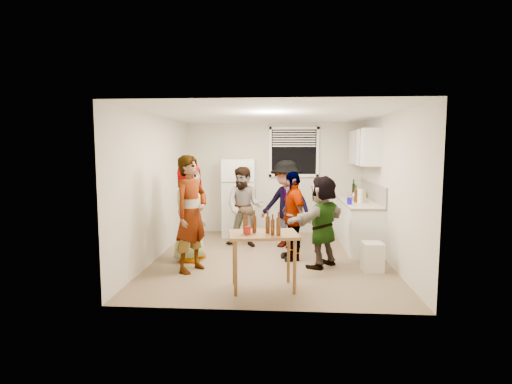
# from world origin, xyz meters

# --- Properties ---
(room) EXTENTS (4.00, 4.50, 2.50)m
(room) POSITION_xyz_m (0.00, 0.00, 0.00)
(room) COLOR beige
(room) RESTS_ON ground
(window) EXTENTS (1.12, 0.10, 1.06)m
(window) POSITION_xyz_m (0.45, 2.21, 1.85)
(window) COLOR white
(window) RESTS_ON room
(refrigerator) EXTENTS (0.70, 0.70, 1.70)m
(refrigerator) POSITION_xyz_m (-0.75, 1.88, 0.85)
(refrigerator) COLOR white
(refrigerator) RESTS_ON ground
(counter_lower) EXTENTS (0.60, 2.20, 0.86)m
(counter_lower) POSITION_xyz_m (1.70, 1.15, 0.43)
(counter_lower) COLOR white
(counter_lower) RESTS_ON ground
(countertop) EXTENTS (0.64, 2.22, 0.04)m
(countertop) POSITION_xyz_m (1.70, 1.15, 0.88)
(countertop) COLOR beige
(countertop) RESTS_ON counter_lower
(backsplash) EXTENTS (0.03, 2.20, 0.36)m
(backsplash) POSITION_xyz_m (1.99, 1.15, 1.08)
(backsplash) COLOR beige
(backsplash) RESTS_ON countertop
(upper_cabinets) EXTENTS (0.34, 1.60, 0.70)m
(upper_cabinets) POSITION_xyz_m (1.83, 1.35, 1.95)
(upper_cabinets) COLOR white
(upper_cabinets) RESTS_ON room
(kettle) EXTENTS (0.28, 0.24, 0.21)m
(kettle) POSITION_xyz_m (1.65, 1.07, 0.90)
(kettle) COLOR silver
(kettle) RESTS_ON countertop
(paper_towel) EXTENTS (0.12, 0.12, 0.26)m
(paper_towel) POSITION_xyz_m (1.68, 0.85, 0.90)
(paper_towel) COLOR white
(paper_towel) RESTS_ON countertop
(wine_bottle) EXTENTS (0.07, 0.07, 0.27)m
(wine_bottle) POSITION_xyz_m (1.75, 1.95, 0.90)
(wine_bottle) COLOR black
(wine_bottle) RESTS_ON countertop
(beer_bottle_counter) EXTENTS (0.06, 0.06, 0.25)m
(beer_bottle_counter) POSITION_xyz_m (1.60, 0.84, 0.90)
(beer_bottle_counter) COLOR #47230C
(beer_bottle_counter) RESTS_ON countertop
(blue_cup) EXTENTS (0.10, 0.10, 0.13)m
(blue_cup) POSITION_xyz_m (1.44, 0.56, 0.90)
(blue_cup) COLOR #1807CC
(blue_cup) RESTS_ON countertop
(picture_frame) EXTENTS (0.02, 0.18, 0.15)m
(picture_frame) POSITION_xyz_m (1.92, 1.60, 0.97)
(picture_frame) COLOR tan
(picture_frame) RESTS_ON countertop
(trash_bin) EXTENTS (0.32, 0.32, 0.45)m
(trash_bin) POSITION_xyz_m (1.63, -0.58, 0.25)
(trash_bin) COLOR silver
(trash_bin) RESTS_ON ground
(serving_table) EXTENTS (1.01, 0.76, 0.78)m
(serving_table) POSITION_xyz_m (-0.05, -1.51, 0.00)
(serving_table) COLOR brown
(serving_table) RESTS_ON ground
(beer_bottle_table) EXTENTS (0.05, 0.05, 0.21)m
(beer_bottle_table) POSITION_xyz_m (0.08, -1.62, 0.78)
(beer_bottle_table) COLOR #47230C
(beer_bottle_table) RESTS_ON serving_table
(red_cup) EXTENTS (0.08, 0.08, 0.11)m
(red_cup) POSITION_xyz_m (-0.26, -1.60, 0.78)
(red_cup) COLOR #A31610
(red_cup) RESTS_ON serving_table
(guest_grey) EXTENTS (1.81, 1.12, 0.53)m
(guest_grey) POSITION_xyz_m (-1.39, -0.16, 0.00)
(guest_grey) COLOR gray
(guest_grey) RESTS_ON ground
(guest_stripe) EXTENTS (1.93, 1.42, 0.44)m
(guest_stripe) POSITION_xyz_m (-1.22, -0.76, 0.00)
(guest_stripe) COLOR #141933
(guest_stripe) RESTS_ON ground
(guest_back_left) EXTENTS (1.06, 1.69, 0.60)m
(guest_back_left) POSITION_xyz_m (-0.54, 0.87, 0.00)
(guest_back_left) COLOR #523624
(guest_back_left) RESTS_ON ground
(guest_back_right) EXTENTS (1.82, 2.03, 0.63)m
(guest_back_right) POSITION_xyz_m (0.28, 0.86, 0.00)
(guest_back_right) COLOR #3B3B40
(guest_back_right) RESTS_ON ground
(guest_black) EXTENTS (1.74, 1.34, 0.38)m
(guest_black) POSITION_xyz_m (0.38, 0.01, 0.00)
(guest_black) COLOR black
(guest_black) RESTS_ON ground
(guest_orange) EXTENTS (2.04, 2.03, 0.44)m
(guest_orange) POSITION_xyz_m (0.86, -0.39, 0.00)
(guest_orange) COLOR #EFAE63
(guest_orange) RESTS_ON ground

